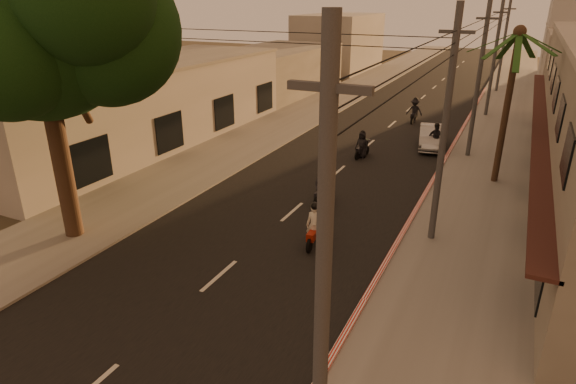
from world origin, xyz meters
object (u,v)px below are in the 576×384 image
broadleaf_tree (46,17)px  scooter_mid_b (436,139)px  palm_tree (518,41)px  scooter_far_a (362,145)px  scooter_far_b (414,111)px  parked_car (431,137)px  scooter_red (314,227)px  scooter_mid_a (322,188)px

broadleaf_tree → scooter_mid_b: (10.82, 17.86, -7.59)m
palm_tree → scooter_far_a: palm_tree is taller
palm_tree → scooter_far_b: bearing=120.5°
parked_car → broadleaf_tree: bearing=-129.6°
scooter_red → scooter_far_a: size_ratio=1.08×
palm_tree → scooter_mid_b: bearing=133.4°
scooter_red → scooter_far_a: (-1.74, 11.53, -0.04)m
scooter_red → parked_car: scooter_red is taller
scooter_red → parked_car: 15.63m
scooter_mid_a → scooter_far_b: size_ratio=0.96×
scooter_mid_a → scooter_far_a: (-0.51, 7.65, -0.07)m
scooter_mid_a → scooter_far_b: 17.89m
scooter_mid_a → scooter_far_a: size_ratio=1.10×
scooter_mid_b → scooter_red: bearing=-76.7°
scooter_mid_b → scooter_far_a: 4.82m
scooter_mid_a → scooter_far_a: bearing=96.6°
scooter_mid_b → palm_tree: bearing=-25.1°
scooter_mid_a → scooter_far_a: 7.67m
scooter_mid_b → parked_car: bearing=133.4°
scooter_red → scooter_mid_b: size_ratio=0.98×
broadleaf_tree → scooter_mid_a: broadleaf_tree is taller
scooter_far_a → scooter_far_b: 10.28m
scooter_far_b → parked_car: 6.68m
scooter_mid_a → broadleaf_tree: bearing=-133.1°
broadleaf_tree → scooter_far_b: 27.45m
scooter_far_b → parked_car: scooter_far_b is taller
palm_tree → parked_car: palm_tree is taller
broadleaf_tree → scooter_mid_b: broadleaf_tree is taller
scooter_mid_b → scooter_mid_a: bearing=-85.8°
scooter_far_b → scooter_mid_a: bearing=-91.8°
scooter_mid_b → scooter_far_a: size_ratio=1.10×
scooter_red → scooter_mid_a: (-1.23, 3.88, 0.04)m
broadleaf_tree → scooter_red: broadleaf_tree is taller
broadleaf_tree → scooter_red: (8.74, 3.39, -7.66)m
palm_tree → scooter_far_b: size_ratio=4.08×
scooter_far_a → scooter_far_b: size_ratio=0.87×
scooter_red → scooter_mid_b: 14.63m
broadleaf_tree → parked_car: bearing=61.3°
broadleaf_tree → scooter_far_a: 18.19m
scooter_red → broadleaf_tree: bearing=-164.3°
scooter_far_b → scooter_red: bearing=-88.3°
scooter_far_a → scooter_mid_b: bearing=46.9°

